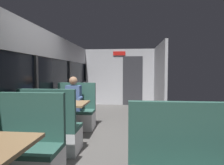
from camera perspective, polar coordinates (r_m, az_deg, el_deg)
name	(u,v)px	position (r m, az deg, el deg)	size (l,w,h in m)	color
ground_plane	(107,142)	(3.88, -1.42, -17.63)	(3.30, 9.20, 0.02)	#514F4C
carriage_window_panel_left	(35,85)	(4.07, -22.18, -0.72)	(0.09, 8.48, 2.30)	#B2B2B7
carriage_end_bulkhead	(121,77)	(7.81, 2.64, 1.56)	(2.90, 0.11, 2.30)	#B2B2B7
carriage_aisle_panel_right	(159,78)	(6.68, 14.15, 1.27)	(0.08, 2.40, 2.30)	#B2B2B7
bench_near_window_facing_entry	(24,155)	(2.78, -25.07, -19.17)	(0.95, 0.50, 1.10)	silver
dining_table_mid_window	(65,107)	(4.04, -14.01, -7.31)	(0.90, 0.70, 0.74)	#9E9EA3
bench_mid_window_facing_end	(51,133)	(3.48, -17.88, -14.39)	(0.95, 0.50, 1.10)	silver
bench_mid_window_facing_entry	(75,115)	(4.75, -11.12, -9.50)	(0.95, 0.50, 1.10)	silver
seated_passenger	(74,107)	(4.64, -11.41, -7.17)	(0.47, 0.55, 1.26)	#26262D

